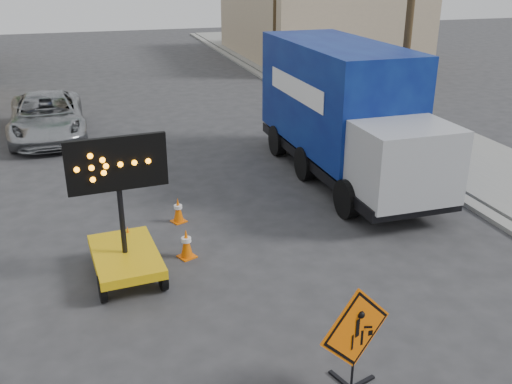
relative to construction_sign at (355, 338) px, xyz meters
name	(u,v)px	position (x,y,z in m)	size (l,w,h in m)	color
ground	(279,358)	(-0.84, 1.08, -0.98)	(100.00, 100.00, 0.00)	#2D2D30
curb_right	(323,113)	(6.36, 16.08, -0.92)	(0.40, 60.00, 0.12)	gray
sidewalk_right	(370,109)	(8.66, 16.08, -0.91)	(4.00, 60.00, 0.15)	gray
building_right_far	(316,23)	(12.16, 31.08, 1.32)	(10.00, 14.00, 4.60)	tan
utility_pole_near	(410,12)	(7.16, 11.08, 3.70)	(1.80, 0.26, 9.00)	#40301B
construction_sign	(355,338)	(0.00, 0.00, 0.00)	(1.35, 0.97, 1.87)	black
arrow_board	(125,248)	(-3.07, 4.58, -0.29)	(1.99, 2.31, 3.14)	gold
pickup_truck	(47,116)	(-5.00, 16.05, -0.18)	(2.68, 5.82, 1.62)	#A1A4A8
box_truck	(343,119)	(3.90, 8.91, 0.84)	(2.79, 8.50, 4.03)	black
cone_a	(186,243)	(-1.69, 5.06, -0.63)	(0.47, 0.47, 0.70)	#EB6104
cone_b	(129,241)	(-2.94, 5.51, -0.61)	(0.47, 0.47, 0.74)	#EB6104
cone_c	(178,210)	(-1.55, 7.00, -0.65)	(0.44, 0.44, 0.66)	#EB6104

